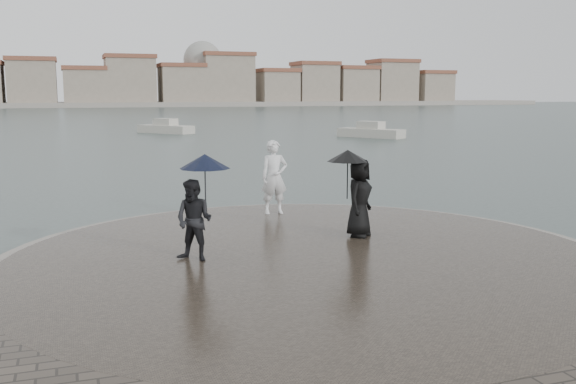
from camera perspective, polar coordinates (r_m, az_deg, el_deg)
name	(u,v)px	position (r m, az deg, el deg)	size (l,w,h in m)	color
ground	(393,336)	(9.84, 9.31, -12.49)	(400.00, 400.00, 0.00)	#2B3835
kerb_ring	(309,266)	(12.82, 1.89, -6.55)	(12.50, 12.50, 0.32)	gray
quay_tip	(309,265)	(12.82, 1.90, -6.46)	(11.90, 11.90, 0.36)	#2D261E
statue	(274,177)	(17.02, -1.23, 1.33)	(0.71, 0.47, 1.96)	white
visitor_left	(197,204)	(12.37, -8.09, -1.08)	(1.22, 1.06, 2.04)	black
visitor_right	(357,189)	(14.36, 6.13, 0.28)	(1.21, 1.07, 1.95)	black
far_skyline	(58,84)	(168.78, -19.80, 9.00)	(260.00, 20.00, 37.00)	gray
boats	(163,134)	(50.62, -11.08, 5.06)	(38.48, 16.37, 1.50)	#B8B3A5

